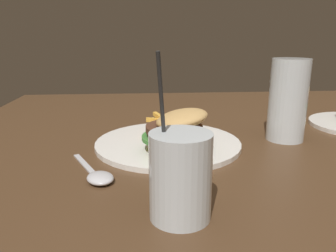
{
  "coord_description": "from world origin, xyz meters",
  "views": [
    {
      "loc": [
        0.69,
        -0.25,
        0.97
      ],
      "look_at": [
        0.03,
        -0.2,
        0.79
      ],
      "focal_mm": 35.0,
      "sensor_mm": 36.0,
      "label": 1
    }
  ],
  "objects_px": {
    "beer_glass": "(288,101)",
    "juice_glass": "(180,179)",
    "meal_plate_near": "(172,137)",
    "spoon": "(98,177)"
  },
  "relations": [
    {
      "from": "beer_glass",
      "to": "spoon",
      "type": "relative_size",
      "value": 1.13
    },
    {
      "from": "juice_glass",
      "to": "spoon",
      "type": "xyz_separation_m",
      "value": [
        -0.12,
        -0.12,
        -0.05
      ]
    },
    {
      "from": "meal_plate_near",
      "to": "spoon",
      "type": "height_order",
      "value": "meal_plate_near"
    },
    {
      "from": "meal_plate_near",
      "to": "beer_glass",
      "type": "relative_size",
      "value": 1.71
    },
    {
      "from": "juice_glass",
      "to": "spoon",
      "type": "height_order",
      "value": "juice_glass"
    },
    {
      "from": "beer_glass",
      "to": "spoon",
      "type": "height_order",
      "value": "beer_glass"
    },
    {
      "from": "beer_glass",
      "to": "juice_glass",
      "type": "distance_m",
      "value": 0.41
    },
    {
      "from": "meal_plate_near",
      "to": "beer_glass",
      "type": "distance_m",
      "value": 0.27
    },
    {
      "from": "juice_glass",
      "to": "spoon",
      "type": "relative_size",
      "value": 1.33
    },
    {
      "from": "beer_glass",
      "to": "juice_glass",
      "type": "bearing_deg",
      "value": -41.65
    }
  ]
}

